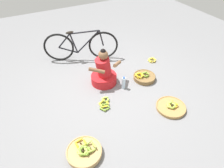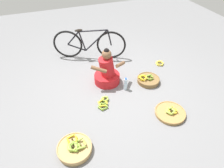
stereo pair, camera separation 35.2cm
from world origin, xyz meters
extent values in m
plane|color=slate|center=(0.00, 0.00, 0.00)|extent=(10.00, 10.00, 0.00)
cylinder|color=red|center=(0.07, 0.30, 0.09)|extent=(0.52, 0.52, 0.18)
cylinder|color=red|center=(0.07, 0.30, 0.37)|extent=(0.34, 0.29, 0.43)
sphere|color=brown|center=(0.07, 0.30, 0.66)|extent=(0.19, 0.19, 0.19)
sphere|color=black|center=(0.07, 0.30, 0.73)|extent=(0.10, 0.10, 0.10)
cylinder|color=brown|center=(-0.13, 0.17, 0.45)|extent=(0.31, 0.19, 0.16)
cylinder|color=brown|center=(0.31, 0.18, 0.45)|extent=(0.28, 0.25, 0.16)
torus|color=black|center=(-0.47, 1.52, 0.34)|extent=(0.65, 0.30, 0.68)
torus|color=black|center=(0.47, 1.14, 0.34)|extent=(0.65, 0.30, 0.68)
cylinder|color=black|center=(0.15, 1.27, 0.45)|extent=(0.52, 0.24, 0.55)
cylinder|color=black|center=(-0.15, 1.39, 0.43)|extent=(0.15, 0.09, 0.49)
cylinder|color=black|center=(0.10, 1.29, 0.69)|extent=(0.62, 0.28, 0.08)
cylinder|color=black|center=(-0.28, 1.45, 0.27)|extent=(0.40, 0.19, 0.18)
cylinder|color=black|center=(-0.34, 1.47, 0.50)|extent=(0.30, 0.15, 0.35)
cylinder|color=black|center=(0.43, 1.15, 0.53)|extent=(0.12, 0.07, 0.38)
ellipsoid|color=black|center=(-0.20, 1.41, 0.70)|extent=(0.18, 0.08, 0.05)
cylinder|color=#A87F47|center=(0.81, -0.92, 0.03)|extent=(0.51, 0.51, 0.05)
torus|color=#A87F47|center=(0.81, -0.92, 0.05)|extent=(0.53, 0.53, 0.02)
ellipsoid|color=yellow|center=(0.90, -0.93, 0.09)|extent=(0.05, 0.14, 0.09)
ellipsoid|color=yellow|center=(0.83, -0.86, 0.08)|extent=(0.14, 0.05, 0.07)
ellipsoid|color=yellow|center=(0.78, -0.91, 0.08)|extent=(0.05, 0.14, 0.06)
ellipsoid|color=yellow|center=(0.84, -0.98, 0.08)|extent=(0.14, 0.04, 0.07)
sphere|color=#382D19|center=(0.84, -0.92, 0.08)|extent=(0.03, 0.03, 0.03)
ellipsoid|color=#9EB747|center=(0.86, -0.91, 0.08)|extent=(0.07, 0.14, 0.06)
ellipsoid|color=#9EB747|center=(0.81, -0.86, 0.08)|extent=(0.14, 0.06, 0.08)
ellipsoid|color=#9EB747|center=(0.76, -0.88, 0.08)|extent=(0.12, 0.13, 0.07)
ellipsoid|color=#9EB747|center=(0.76, -0.96, 0.08)|extent=(0.12, 0.12, 0.07)
ellipsoid|color=#9EB747|center=(0.83, -0.97, 0.08)|extent=(0.14, 0.09, 0.08)
sphere|color=#382D19|center=(0.81, -0.92, 0.08)|extent=(0.04, 0.04, 0.04)
cylinder|color=tan|center=(-0.89, -1.04, 0.04)|extent=(0.50, 0.50, 0.08)
torus|color=tan|center=(-0.89, -1.04, 0.08)|extent=(0.51, 0.51, 0.02)
ellipsoid|color=#9EB747|center=(-0.73, -1.04, 0.12)|extent=(0.04, 0.15, 0.09)
ellipsoid|color=#9EB747|center=(-0.80, -0.98, 0.12)|extent=(0.15, 0.03, 0.09)
ellipsoid|color=#9EB747|center=(-0.87, -1.04, 0.11)|extent=(0.04, 0.16, 0.06)
ellipsoid|color=#9EB747|center=(-0.79, -1.11, 0.11)|extent=(0.16, 0.06, 0.08)
sphere|color=#382D19|center=(-0.80, -1.04, 0.11)|extent=(0.03, 0.03, 0.03)
ellipsoid|color=gold|center=(-0.83, -0.93, 0.11)|extent=(0.04, 0.14, 0.08)
ellipsoid|color=gold|center=(-0.89, -0.86, 0.11)|extent=(0.14, 0.04, 0.06)
ellipsoid|color=gold|center=(-0.95, -0.93, 0.11)|extent=(0.05, 0.14, 0.07)
ellipsoid|color=gold|center=(-0.88, -0.98, 0.10)|extent=(0.14, 0.06, 0.05)
sphere|color=#382D19|center=(-0.89, -0.92, 0.11)|extent=(0.03, 0.03, 0.03)
ellipsoid|color=#9EB747|center=(-0.86, -1.06, 0.11)|extent=(0.06, 0.13, 0.06)
ellipsoid|color=#9EB747|center=(-0.88, -1.00, 0.11)|extent=(0.13, 0.10, 0.07)
ellipsoid|color=#9EB747|center=(-0.93, -1.00, 0.11)|extent=(0.13, 0.09, 0.08)
ellipsoid|color=#9EB747|center=(-0.96, -1.05, 0.11)|extent=(0.05, 0.13, 0.06)
ellipsoid|color=#9EB747|center=(-0.94, -1.10, 0.11)|extent=(0.13, 0.09, 0.07)
ellipsoid|color=#9EB747|center=(-0.87, -1.09, 0.11)|extent=(0.12, 0.11, 0.07)
sphere|color=#382D19|center=(-0.91, -1.05, 0.11)|extent=(0.03, 0.03, 0.03)
ellipsoid|color=olive|center=(-0.82, -1.05, 0.11)|extent=(0.06, 0.14, 0.07)
ellipsoid|color=olive|center=(-0.84, -1.02, 0.10)|extent=(0.12, 0.12, 0.05)
ellipsoid|color=olive|center=(-0.91, -1.01, 0.11)|extent=(0.13, 0.09, 0.08)
ellipsoid|color=olive|center=(-0.94, -1.06, 0.11)|extent=(0.03, 0.14, 0.07)
ellipsoid|color=olive|center=(-0.90, -1.12, 0.11)|extent=(0.14, 0.07, 0.08)
ellipsoid|color=olive|center=(-0.84, -1.11, 0.11)|extent=(0.13, 0.11, 0.08)
sphere|color=#382D19|center=(-0.88, -1.06, 0.11)|extent=(0.03, 0.03, 0.03)
cylinder|color=brown|center=(0.87, 0.00, 0.04)|extent=(0.45, 0.45, 0.08)
torus|color=brown|center=(0.87, 0.00, 0.08)|extent=(0.46, 0.46, 0.02)
ellipsoid|color=olive|center=(0.94, 0.01, 0.11)|extent=(0.06, 0.14, 0.07)
ellipsoid|color=olive|center=(0.91, 0.06, 0.12)|extent=(0.14, 0.08, 0.08)
ellipsoid|color=olive|center=(0.85, 0.04, 0.11)|extent=(0.12, 0.12, 0.06)
ellipsoid|color=olive|center=(0.85, -0.04, 0.11)|extent=(0.12, 0.12, 0.07)
ellipsoid|color=olive|center=(0.90, -0.06, 0.11)|extent=(0.14, 0.06, 0.07)
sphere|color=#382D19|center=(0.89, 0.00, 0.11)|extent=(0.03, 0.03, 0.03)
ellipsoid|color=gold|center=(0.82, 0.03, 0.11)|extent=(0.04, 0.15, 0.07)
ellipsoid|color=gold|center=(0.78, 0.09, 0.11)|extent=(0.15, 0.08, 0.07)
ellipsoid|color=gold|center=(0.74, 0.09, 0.11)|extent=(0.15, 0.08, 0.07)
ellipsoid|color=gold|center=(0.70, 0.03, 0.12)|extent=(0.06, 0.15, 0.09)
ellipsoid|color=gold|center=(0.72, -0.01, 0.12)|extent=(0.13, 0.13, 0.09)
ellipsoid|color=gold|center=(0.80, -0.01, 0.12)|extent=(0.13, 0.13, 0.08)
sphere|color=#382D19|center=(0.76, 0.03, 0.11)|extent=(0.03, 0.03, 0.03)
ellipsoid|color=yellow|center=(1.49, 0.49, 0.03)|extent=(0.06, 0.15, 0.08)
ellipsoid|color=yellow|center=(1.46, 0.54, 0.03)|extent=(0.15, 0.09, 0.09)
ellipsoid|color=yellow|center=(1.41, 0.54, 0.03)|extent=(0.15, 0.08, 0.08)
ellipsoid|color=yellow|center=(1.37, 0.51, 0.03)|extent=(0.09, 0.15, 0.08)
ellipsoid|color=yellow|center=(1.37, 0.46, 0.03)|extent=(0.07, 0.15, 0.08)
ellipsoid|color=yellow|center=(1.41, 0.42, 0.03)|extent=(0.15, 0.07, 0.09)
ellipsoid|color=yellow|center=(1.48, 0.43, 0.03)|extent=(0.13, 0.13, 0.06)
sphere|color=#382D19|center=(1.43, 0.48, 0.03)|extent=(0.03, 0.03, 0.03)
ellipsoid|color=yellow|center=(-0.15, -0.29, 0.03)|extent=(0.04, 0.15, 0.08)
ellipsoid|color=yellow|center=(-0.22, -0.23, 0.03)|extent=(0.15, 0.06, 0.09)
ellipsoid|color=yellow|center=(-0.28, -0.30, 0.03)|extent=(0.05, 0.15, 0.06)
ellipsoid|color=yellow|center=(-0.22, -0.36, 0.02)|extent=(0.15, 0.05, 0.06)
sphere|color=#382D19|center=(-0.21, -0.29, 0.03)|extent=(0.03, 0.03, 0.03)
ellipsoid|color=#9EB747|center=(-0.09, -0.21, 0.03)|extent=(0.05, 0.12, 0.06)
ellipsoid|color=#9EB747|center=(-0.11, -0.16, 0.03)|extent=(0.11, 0.10, 0.08)
ellipsoid|color=#9EB747|center=(-0.15, -0.15, 0.03)|extent=(0.12, 0.06, 0.06)
ellipsoid|color=#9EB747|center=(-0.19, -0.18, 0.03)|extent=(0.08, 0.12, 0.06)
ellipsoid|color=#9EB747|center=(-0.18, -0.23, 0.03)|extent=(0.10, 0.12, 0.08)
ellipsoid|color=#9EB747|center=(-0.15, -0.25, 0.03)|extent=(0.12, 0.06, 0.08)
ellipsoid|color=#9EB747|center=(-0.10, -0.23, 0.03)|extent=(0.10, 0.12, 0.08)
sphere|color=#382D19|center=(-0.14, -0.20, 0.03)|extent=(0.03, 0.03, 0.03)
ellipsoid|color=olive|center=(-0.17, -0.37, 0.03)|extent=(0.04, 0.14, 0.07)
ellipsoid|color=olive|center=(-0.21, -0.31, 0.03)|extent=(0.14, 0.08, 0.08)
ellipsoid|color=olive|center=(-0.28, -0.32, 0.03)|extent=(0.13, 0.12, 0.07)
ellipsoid|color=olive|center=(-0.29, -0.40, 0.02)|extent=(0.10, 0.14, 0.06)
ellipsoid|color=olive|center=(-0.22, -0.43, 0.03)|extent=(0.15, 0.06, 0.06)
sphere|color=#382D19|center=(-0.24, -0.37, 0.03)|extent=(0.03, 0.03, 0.03)
cylinder|color=silver|center=(0.34, -0.04, 0.12)|extent=(0.07, 0.07, 0.25)
cylinder|color=#2D59B7|center=(0.34, -0.04, 0.26)|extent=(0.04, 0.04, 0.02)
camera|label=1|loc=(-1.25, -2.59, 2.62)|focal=31.77mm
camera|label=2|loc=(-0.93, -2.73, 2.62)|focal=31.77mm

